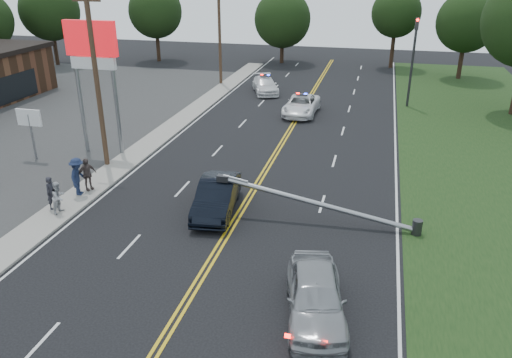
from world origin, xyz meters
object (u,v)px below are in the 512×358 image
(fallen_streetlight, at_px, (328,206))
(emergency_a, at_px, (301,105))
(bystander_a, at_px, (52,193))
(pylon_sign, at_px, (93,56))
(waiting_sedan, at_px, (315,296))
(traffic_signal, at_px, (413,55))
(utility_pole_mid, at_px, (97,80))
(bystander_d, at_px, (87,174))
(utility_pole_far, at_px, (220,31))
(crashed_sedan, at_px, (217,196))
(emergency_b, at_px, (265,85))
(bystander_c, at_px, (78,176))
(small_sign, at_px, (30,122))
(bystander_b, at_px, (59,197))

(fallen_streetlight, distance_m, emergency_a, 18.04)
(bystander_a, bearing_deg, pylon_sign, 28.57)
(waiting_sedan, xyz_separation_m, bystander_a, (-13.27, 4.76, 0.13))
(fallen_streetlight, xyz_separation_m, bystander_a, (-12.95, -1.81, 0.02))
(traffic_signal, distance_m, bystander_a, 29.47)
(utility_pole_mid, relative_size, bystander_d, 5.75)
(utility_pole_mid, xyz_separation_m, emergency_a, (9.31, 13.57, -4.37))
(waiting_sedan, height_order, bystander_d, bystander_d)
(utility_pole_far, xyz_separation_m, bystander_d, (0.91, -25.49, -4.09))
(fallen_streetlight, height_order, crashed_sedan, fallen_streetlight)
(utility_pole_far, relative_size, emergency_b, 2.05)
(crashed_sedan, xyz_separation_m, emergency_b, (-3.12, 23.70, -0.08))
(utility_pole_far, height_order, bystander_c, utility_pole_far)
(fallen_streetlight, bearing_deg, bystander_d, 177.67)
(fallen_streetlight, bearing_deg, small_sign, 167.60)
(small_sign, relative_size, traffic_signal, 0.44)
(waiting_sedan, distance_m, bystander_b, 13.47)
(bystander_b, height_order, bystander_c, bystander_c)
(traffic_signal, xyz_separation_m, utility_pole_mid, (-17.50, -18.00, 0.88))
(utility_pole_mid, distance_m, bystander_a, 7.16)
(crashed_sedan, distance_m, bystander_a, 7.87)
(pylon_sign, bearing_deg, emergency_b, 70.48)
(emergency_a, bearing_deg, small_sign, -134.60)
(pylon_sign, height_order, traffic_signal, pylon_sign)
(pylon_sign, distance_m, traffic_signal, 24.75)
(utility_pole_far, relative_size, bystander_a, 6.14)
(traffic_signal, xyz_separation_m, bystander_d, (-16.59, -21.49, -3.22))
(utility_pole_far, xyz_separation_m, emergency_a, (9.31, -8.43, -4.37))
(utility_pole_mid, xyz_separation_m, bystander_a, (0.44, -5.81, -4.15))
(traffic_signal, xyz_separation_m, fallen_streetlight, (-4.11, -22.00, -3.29))
(utility_pole_far, bearing_deg, utility_pole_mid, -90.00)
(traffic_signal, relative_size, bystander_d, 4.06)
(emergency_a, height_order, bystander_c, bystander_c)
(traffic_signal, height_order, emergency_a, traffic_signal)
(small_sign, relative_size, fallen_streetlight, 0.33)
(utility_pole_mid, height_order, bystander_a, utility_pole_mid)
(bystander_a, bearing_deg, bystander_c, 5.16)
(emergency_a, relative_size, emergency_b, 1.06)
(waiting_sedan, bearing_deg, bystander_b, 149.15)
(utility_pole_mid, bearing_deg, bystander_a, -85.71)
(small_sign, bearing_deg, utility_pole_mid, 0.00)
(crashed_sedan, bearing_deg, pylon_sign, 140.21)
(pylon_sign, distance_m, bystander_b, 9.84)
(waiting_sedan, relative_size, bystander_d, 2.73)
(small_sign, bearing_deg, emergency_a, 43.87)
(waiting_sedan, height_order, emergency_b, waiting_sedan)
(pylon_sign, distance_m, waiting_sedan, 20.25)
(pylon_sign, relative_size, emergency_b, 1.64)
(utility_pole_mid, distance_m, emergency_b, 20.78)
(small_sign, relative_size, bystander_b, 1.99)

